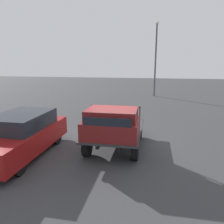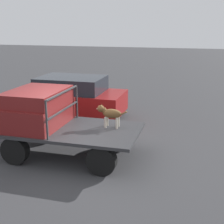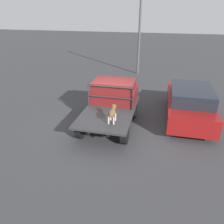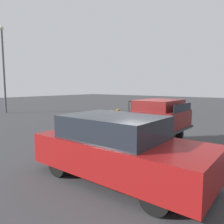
# 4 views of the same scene
# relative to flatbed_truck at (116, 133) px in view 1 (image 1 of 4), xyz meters

# --- Properties ---
(ground_plane) EXTENTS (80.00, 80.00, 0.00)m
(ground_plane) POSITION_rel_flatbed_truck_xyz_m (0.00, 0.00, -0.57)
(ground_plane) COLOR #38383A
(flatbed_truck) EXTENTS (3.70, 2.07, 0.78)m
(flatbed_truck) POSITION_rel_flatbed_truck_xyz_m (0.00, 0.00, 0.00)
(flatbed_truck) COLOR black
(flatbed_truck) RESTS_ON ground
(truck_cab) EXTENTS (1.56, 1.95, 0.99)m
(truck_cab) POSITION_rel_flatbed_truck_xyz_m (0.98, 0.00, 0.67)
(truck_cab) COLOR maroon
(truck_cab) RESTS_ON flatbed_truck
(truck_headboard) EXTENTS (0.04, 1.95, 0.97)m
(truck_headboard) POSITION_rel_flatbed_truck_xyz_m (0.17, 0.00, 0.84)
(truck_headboard) COLOR #2D2D30
(truck_headboard) RESTS_ON flatbed_truck
(dog) EXTENTS (0.85, 0.25, 0.62)m
(dog) POSITION_rel_flatbed_truck_xyz_m (-0.99, -0.36, 0.58)
(dog) COLOR beige
(dog) RESTS_ON flatbed_truck
(parked_sedan) EXTENTS (4.34, 1.88, 1.56)m
(parked_sedan) POSITION_rel_flatbed_truck_xyz_m (1.48, -3.32, 0.21)
(parked_sedan) COLOR black
(parked_sedan) RESTS_ON ground
(light_pole_far) EXTENTS (0.37, 0.37, 7.23)m
(light_pole_far) POSITION_rel_flatbed_truck_xyz_m (-14.17, 1.53, 3.67)
(light_pole_far) COLOR #4C4C51
(light_pole_far) RESTS_ON ground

